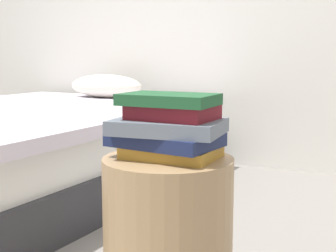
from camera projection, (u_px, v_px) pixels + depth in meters
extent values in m
cube|color=#2D2D33|center=(23.00, 170.00, 2.69)|extent=(1.62, 2.09, 0.22)
cube|color=white|center=(21.00, 135.00, 2.66)|extent=(1.56, 2.00, 0.18)
cube|color=silver|center=(20.00, 114.00, 2.64)|extent=(1.65, 2.05, 0.06)
ellipsoid|color=silver|center=(106.00, 86.00, 3.32)|extent=(0.58, 0.31, 0.16)
cylinder|color=tan|center=(168.00, 238.00, 1.36)|extent=(0.37, 0.37, 0.47)
cube|color=#B7842D|center=(172.00, 152.00, 1.33)|extent=(0.25, 0.18, 0.03)
cube|color=#19234C|center=(165.00, 139.00, 1.33)|extent=(0.31, 0.23, 0.04)
cube|color=slate|center=(167.00, 126.00, 1.32)|extent=(0.31, 0.23, 0.04)
cube|color=maroon|center=(173.00, 112.00, 1.32)|extent=(0.24, 0.18, 0.04)
cube|color=#1E512D|center=(169.00, 99.00, 1.30)|extent=(0.26, 0.16, 0.03)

